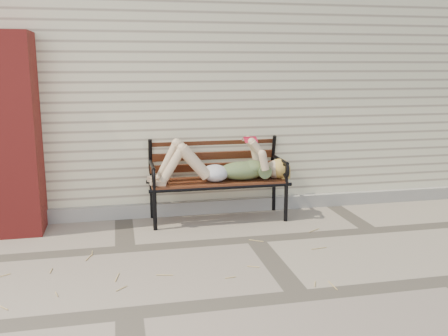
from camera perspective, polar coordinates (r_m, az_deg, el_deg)
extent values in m
plane|color=gray|center=(4.96, 3.55, -8.13)|extent=(80.00, 80.00, 0.00)
cube|color=beige|center=(7.59, -2.51, 10.37)|extent=(8.00, 4.00, 3.00)
cube|color=gray|center=(5.83, 0.98, -4.27)|extent=(8.00, 0.10, 0.15)
cube|color=maroon|center=(5.38, -23.07, 3.51)|extent=(0.50, 0.50, 2.00)
cylinder|color=black|center=(5.20, -7.91, -4.76)|extent=(0.04, 0.04, 0.43)
cylinder|color=black|center=(5.61, -8.25, -3.53)|extent=(0.04, 0.04, 0.43)
cylinder|color=black|center=(5.48, 7.09, -3.88)|extent=(0.04, 0.04, 0.43)
cylinder|color=black|center=(5.87, 5.72, -2.78)|extent=(0.04, 0.04, 0.43)
cube|color=#4F2D14|center=(5.44, -0.68, -1.55)|extent=(1.46, 0.47, 0.03)
cylinder|color=black|center=(5.24, -0.21, -2.28)|extent=(1.53, 0.04, 0.04)
cylinder|color=black|center=(5.65, -1.11, -1.24)|extent=(1.53, 0.04, 0.04)
torus|color=black|center=(5.66, -1.34, 3.91)|extent=(0.26, 0.03, 0.26)
ellipsoid|color=#0A344B|center=(5.45, 2.15, -0.30)|extent=(0.52, 0.30, 0.20)
ellipsoid|color=#0A344B|center=(5.47, 3.32, 0.10)|extent=(0.25, 0.29, 0.15)
ellipsoid|color=#BABABF|center=(5.38, -1.02, -0.59)|extent=(0.29, 0.33, 0.18)
sphere|color=#D3B38E|center=(5.55, 5.89, -0.13)|extent=(0.21, 0.21, 0.21)
ellipsoid|color=tan|center=(5.56, 6.36, -0.06)|extent=(0.24, 0.24, 0.22)
cube|color=#A31229|center=(5.40, 2.97, 3.52)|extent=(0.13, 0.02, 0.02)
cube|color=white|center=(5.37, 3.08, 3.19)|extent=(0.13, 0.08, 0.05)
cube|color=white|center=(5.44, 2.85, 3.31)|extent=(0.13, 0.08, 0.05)
cube|color=#A31229|center=(5.36, 3.08, 3.22)|extent=(0.14, 0.09, 0.05)
cube|color=#A31229|center=(5.45, 2.85, 3.35)|extent=(0.14, 0.09, 0.05)
cylinder|color=tan|center=(3.79, -9.34, -14.66)|extent=(0.09, 0.07, 0.01)
cylinder|color=tan|center=(5.12, -20.10, -8.11)|extent=(0.07, 0.04, 0.01)
cylinder|color=tan|center=(5.06, 2.89, -7.63)|extent=(0.11, 0.01, 0.01)
cylinder|color=tan|center=(4.22, -1.08, -11.66)|extent=(0.11, 0.05, 0.01)
cylinder|color=tan|center=(4.30, 2.18, -11.21)|extent=(0.04, 0.12, 0.01)
cylinder|color=tan|center=(3.71, -9.04, -15.33)|extent=(0.02, 0.10, 0.01)
cylinder|color=tan|center=(4.70, -0.35, -9.14)|extent=(0.13, 0.07, 0.01)
cylinder|color=tan|center=(4.61, -6.22, -9.67)|extent=(0.15, 0.08, 0.01)
cylinder|color=tan|center=(4.75, -16.12, -9.40)|extent=(0.07, 0.05, 0.01)
cylinder|color=tan|center=(5.08, -3.49, -7.55)|extent=(0.08, 0.03, 0.01)
cylinder|color=tan|center=(4.78, -19.51, -9.52)|extent=(0.08, 0.03, 0.01)
cylinder|color=tan|center=(5.07, -15.95, -8.03)|extent=(0.14, 0.08, 0.01)
cylinder|color=tan|center=(4.41, -6.64, -10.70)|extent=(0.09, 0.04, 0.01)
cylinder|color=tan|center=(3.69, -3.26, -15.35)|extent=(0.05, 0.14, 0.01)
cylinder|color=tan|center=(4.57, -10.10, -9.99)|extent=(0.08, 0.15, 0.01)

